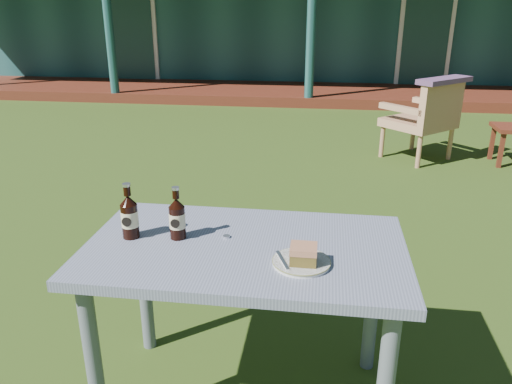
# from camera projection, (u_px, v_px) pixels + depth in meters

# --- Properties ---
(ground) EXTENTS (80.00, 80.00, 0.00)m
(ground) POSITION_uv_depth(u_px,v_px,m) (281.00, 235.00, 3.61)
(ground) COLOR #334916
(pavilion) EXTENTS (15.80, 8.30, 3.45)m
(pavilion) POSITION_uv_depth(u_px,v_px,m) (319.00, 2.00, 11.73)
(pavilion) COLOR #1C4949
(pavilion) RESTS_ON ground
(cafe_table) EXTENTS (1.20, 0.70, 0.72)m
(cafe_table) POSITION_uv_depth(u_px,v_px,m) (245.00, 269.00, 1.90)
(cafe_table) COLOR slate
(cafe_table) RESTS_ON ground
(plate) EXTENTS (0.20, 0.20, 0.01)m
(plate) POSITION_uv_depth(u_px,v_px,m) (301.00, 262.00, 1.73)
(plate) COLOR silver
(plate) RESTS_ON cafe_table
(cake_slice) EXTENTS (0.09, 0.09, 0.06)m
(cake_slice) POSITION_uv_depth(u_px,v_px,m) (303.00, 254.00, 1.70)
(cake_slice) COLOR brown
(cake_slice) RESTS_ON plate
(fork) EXTENTS (0.06, 0.13, 0.00)m
(fork) POSITION_uv_depth(u_px,v_px,m) (282.00, 260.00, 1.72)
(fork) COLOR silver
(fork) RESTS_ON plate
(cola_bottle_near) EXTENTS (0.06, 0.06, 0.21)m
(cola_bottle_near) POSITION_uv_depth(u_px,v_px,m) (177.00, 218.00, 1.90)
(cola_bottle_near) COLOR black
(cola_bottle_near) RESTS_ON cafe_table
(cola_bottle_far) EXTENTS (0.07, 0.07, 0.22)m
(cola_bottle_far) POSITION_uv_depth(u_px,v_px,m) (129.00, 216.00, 1.90)
(cola_bottle_far) COLOR black
(cola_bottle_far) RESTS_ON cafe_table
(bottle_cap) EXTENTS (0.03, 0.03, 0.01)m
(bottle_cap) POSITION_uv_depth(u_px,v_px,m) (226.00, 237.00, 1.93)
(bottle_cap) COLOR silver
(bottle_cap) RESTS_ON cafe_table
(armchair_left) EXTENTS (0.85, 0.84, 0.83)m
(armchair_left) POSITION_uv_depth(u_px,v_px,m) (426.00, 116.00, 5.18)
(armchair_left) COLOR tan
(armchair_left) RESTS_ON ground
(floral_throw) EXTENTS (0.61, 0.60, 0.05)m
(floral_throw) POSITION_uv_depth(u_px,v_px,m) (445.00, 80.00, 4.92)
(floral_throw) COLOR #5F3D63
(floral_throw) RESTS_ON armchair_left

